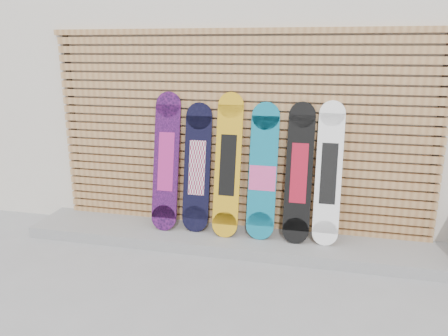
{
  "coord_description": "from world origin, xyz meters",
  "views": [
    {
      "loc": [
        0.77,
        -3.65,
        2.1
      ],
      "look_at": [
        -0.26,
        0.75,
        0.85
      ],
      "focal_mm": 35.0,
      "sensor_mm": 36.0,
      "label": 1
    }
  ],
  "objects": [
    {
      "name": "building",
      "position": [
        0.5,
        3.5,
        1.8
      ],
      "size": [
        12.0,
        5.0,
        3.6
      ],
      "primitive_type": "cube",
      "color": "beige",
      "rests_on": "ground"
    },
    {
      "name": "concrete_step",
      "position": [
        -0.15,
        0.68,
        0.06
      ],
      "size": [
        4.6,
        0.7,
        0.12
      ],
      "primitive_type": "cube",
      "color": "gray",
      "rests_on": "ground"
    },
    {
      "name": "slat_wall",
      "position": [
        -0.15,
        0.97,
        1.21
      ],
      "size": [
        4.26,
        0.08,
        2.29
      ],
      "color": "#A17143",
      "rests_on": "ground"
    },
    {
      "name": "snowboard_4",
      "position": [
        0.54,
        0.77,
        0.84
      ],
      "size": [
        0.28,
        0.36,
        1.45
      ],
      "color": "black",
      "rests_on": "concrete_step"
    },
    {
      "name": "ground",
      "position": [
        0.0,
        0.0,
        0.0
      ],
      "size": [
        80.0,
        80.0,
        0.0
      ],
      "primitive_type": "plane",
      "color": "gray",
      "rests_on": "ground"
    },
    {
      "name": "snowboard_0",
      "position": [
        -0.92,
        0.77,
        0.88
      ],
      "size": [
        0.29,
        0.35,
        1.52
      ],
      "color": "black",
      "rests_on": "concrete_step"
    },
    {
      "name": "snowboard_2",
      "position": [
        -0.22,
        0.76,
        0.88
      ],
      "size": [
        0.28,
        0.37,
        1.53
      ],
      "color": "gold",
      "rests_on": "concrete_step"
    },
    {
      "name": "snowboard_5",
      "position": [
        0.84,
        0.78,
        0.85
      ],
      "size": [
        0.26,
        0.33,
        1.47
      ],
      "color": "white",
      "rests_on": "concrete_step"
    },
    {
      "name": "snowboard_3",
      "position": [
        0.16,
        0.77,
        0.82
      ],
      "size": [
        0.3,
        0.34,
        1.43
      ],
      "color": "#0E6B87",
      "rests_on": "concrete_step"
    },
    {
      "name": "snowboard_1",
      "position": [
        -0.57,
        0.79,
        0.82
      ],
      "size": [
        0.3,
        0.31,
        1.41
      ],
      "color": "black",
      "rests_on": "concrete_step"
    }
  ]
}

